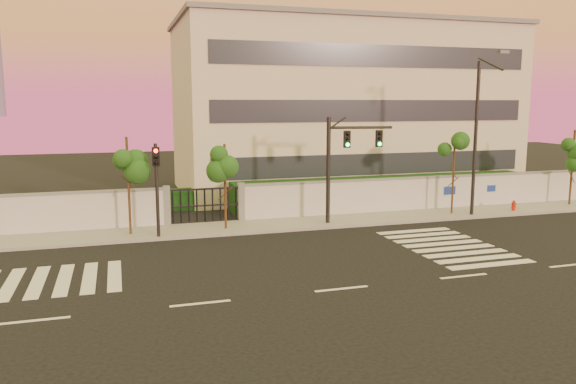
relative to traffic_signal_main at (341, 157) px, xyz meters
name	(u,v)px	position (x,y,z in m)	size (l,w,h in m)	color
ground	(342,289)	(-4.00, -9.87, -3.65)	(120.00, 120.00, 0.00)	black
sidewalk	(266,225)	(-4.00, 0.63, -3.58)	(60.00, 3.00, 0.15)	gray
perimeter_wall	(261,202)	(-3.89, 2.13, -2.58)	(60.00, 0.36, 2.20)	#B7B9BE
hedge_row	(267,198)	(-2.83, 4.87, -2.83)	(41.00, 4.25, 1.80)	#103511
institutional_building	(342,108)	(5.00, 12.11, 2.51)	(24.40, 12.40, 12.25)	beige
road_markings	(271,264)	(-5.58, -6.11, -3.64)	(57.00, 7.62, 0.02)	silver
street_tree_c	(128,164)	(-10.90, 0.47, -0.04)	(1.55, 1.23, 4.91)	#382314
street_tree_d	(225,167)	(-6.19, 0.29, -0.35)	(1.60, 1.27, 4.48)	#382314
street_tree_e	(454,156)	(7.13, 0.34, -0.17)	(1.43, 1.14, 4.73)	#382314
street_tree_f	(574,150)	(15.93, 0.69, -0.08)	(1.60, 1.27, 4.85)	#382314
traffic_signal_main	(341,157)	(0.00, 0.00, 0.00)	(3.64, 0.69, 5.77)	black
traffic_signal_secondary	(157,179)	(-9.65, -0.54, -0.71)	(0.36, 0.35, 4.63)	black
streetlight_east	(478,131)	(8.03, -0.49, 1.32)	(0.55, 2.21, 9.20)	black
fire_hydrant	(514,207)	(11.15, -0.01, -3.27)	(0.29, 0.28, 0.76)	#B71E0C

